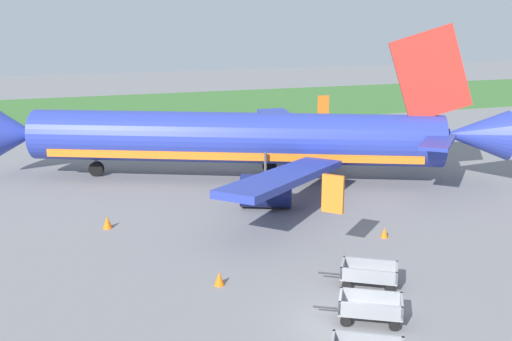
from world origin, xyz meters
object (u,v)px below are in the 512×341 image
airplane (248,139)px  baggage_cart_fourth_in_row (369,274)px  traffic_cone_by_carts (384,233)px  traffic_cone_near_plane (219,279)px  traffic_cone_mid_apron (107,222)px  baggage_cart_third_in_row (370,308)px

airplane → baggage_cart_fourth_in_row: (-0.54, -19.30, -2.45)m
airplane → traffic_cone_by_carts: 14.66m
traffic_cone_near_plane → traffic_cone_by_carts: (10.25, 3.00, -0.04)m
airplane → traffic_cone_mid_apron: (-10.94, -7.56, -2.70)m
baggage_cart_third_in_row → traffic_cone_mid_apron: 17.13m
baggage_cart_third_in_row → traffic_cone_by_carts: 9.89m
baggage_cart_third_in_row → traffic_cone_near_plane: bearing=132.5°
baggage_cart_fourth_in_row → traffic_cone_mid_apron: bearing=131.6°
airplane → traffic_cone_mid_apron: size_ratio=49.88×
traffic_cone_mid_apron → traffic_cone_by_carts: size_ratio=1.29×
airplane → traffic_cone_near_plane: (-6.90, -16.99, -2.74)m
traffic_cone_near_plane → traffic_cone_mid_apron: 10.26m
baggage_cart_fourth_in_row → airplane: bearing=88.4°
airplane → baggage_cart_third_in_row: 22.47m
traffic_cone_mid_apron → baggage_cart_third_in_row: bearing=-58.9°
baggage_cart_third_in_row → traffic_cone_near_plane: 7.11m
traffic_cone_by_carts → traffic_cone_mid_apron: bearing=155.8°
airplane → traffic_cone_by_carts: size_ratio=64.41×
traffic_cone_near_plane → airplane: bearing=67.9°
traffic_cone_near_plane → traffic_cone_mid_apron: (-4.05, 9.43, 0.04)m
traffic_cone_near_plane → baggage_cart_third_in_row: bearing=-47.5°
traffic_cone_near_plane → traffic_cone_by_carts: traffic_cone_near_plane is taller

